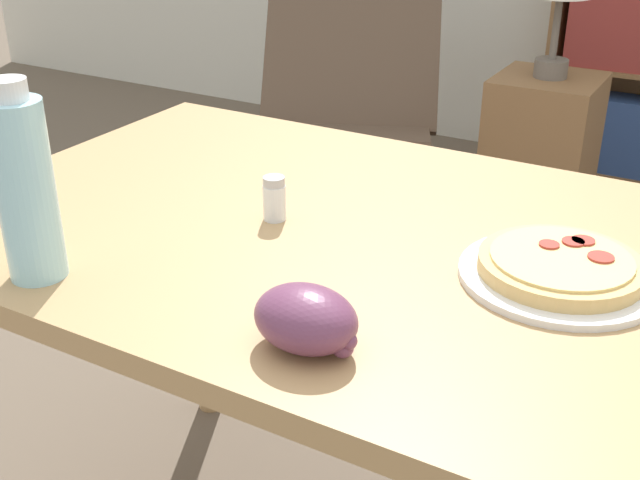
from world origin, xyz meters
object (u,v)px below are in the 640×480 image
(lounge_chair_near, at_px, (345,144))
(bookshelf, at_px, (634,24))
(salt_shaker, at_px, (274,199))
(pizza_on_plate, at_px, (560,269))
(grape_bunch, at_px, (307,319))
(side_table, at_px, (539,162))
(drink_bottle, at_px, (25,188))

(lounge_chair_near, bearing_deg, bookshelf, 25.97)
(salt_shaker, height_order, lounge_chair_near, lounge_chair_near)
(pizza_on_plate, height_order, grape_bunch, grape_bunch)
(lounge_chair_near, distance_m, side_table, 0.71)
(lounge_chair_near, bearing_deg, grape_bunch, -86.90)
(drink_bottle, xyz_separation_m, lounge_chair_near, (-0.55, 1.91, -0.61))
(lounge_chair_near, relative_size, side_table, 1.60)
(pizza_on_plate, xyz_separation_m, grape_bunch, (-0.21, -0.30, 0.02))
(bookshelf, bearing_deg, grape_bunch, -87.25)
(salt_shaker, bearing_deg, lounge_chair_near, 114.34)
(bookshelf, distance_m, side_table, 0.90)
(salt_shaker, height_order, bookshelf, bookshelf)
(drink_bottle, distance_m, side_table, 2.13)
(pizza_on_plate, bearing_deg, salt_shaker, -176.57)
(pizza_on_plate, xyz_separation_m, salt_shaker, (-0.43, -0.03, 0.02))
(grape_bunch, relative_size, drink_bottle, 0.48)
(drink_bottle, bearing_deg, pizza_on_plate, 28.72)
(side_table, bearing_deg, grape_bunch, -82.98)
(lounge_chair_near, bearing_deg, salt_shaker, -89.27)
(grape_bunch, height_order, side_table, grape_bunch)
(drink_bottle, distance_m, lounge_chair_near, 2.08)
(drink_bottle, height_order, side_table, drink_bottle)
(pizza_on_plate, relative_size, bookshelf, 0.19)
(salt_shaker, xyz_separation_m, bookshelf, (0.08, 2.55, -0.16))
(grape_bunch, distance_m, lounge_chair_near, 2.17)
(pizza_on_plate, height_order, side_table, pizza_on_plate)
(salt_shaker, bearing_deg, pizza_on_plate, 3.43)
(salt_shaker, relative_size, side_table, 0.11)
(grape_bunch, distance_m, salt_shaker, 0.35)
(grape_bunch, xyz_separation_m, side_table, (-0.25, 2.00, -0.51))
(grape_bunch, relative_size, side_table, 0.21)
(drink_bottle, xyz_separation_m, bookshelf, (0.26, 2.85, -0.25))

